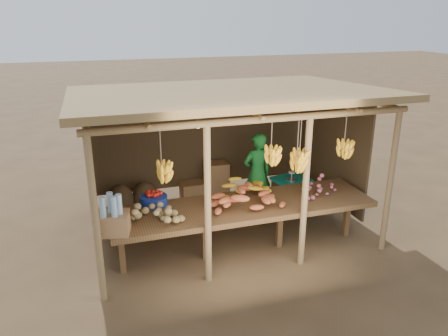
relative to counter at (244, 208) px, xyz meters
name	(u,v)px	position (x,y,z in m)	size (l,w,h in m)	color
ground	(224,225)	(0.00, 0.95, -0.74)	(60.00, 60.00, 0.00)	brown
stall_structure	(226,118)	(0.00, 0.85, 1.17)	(4.70, 3.50, 2.43)	olive
counter	(244,208)	(0.00, 0.00, 0.00)	(3.90, 1.05, 0.80)	brown
potato_heap	(145,212)	(-1.47, -0.19, 0.24)	(0.99, 0.59, 0.37)	#937D4C
sweet_potato_heap	(244,193)	(-0.01, -0.01, 0.24)	(1.09, 0.65, 0.36)	#C25932
onion_heap	(319,184)	(1.25, 0.01, 0.24)	(0.69, 0.41, 0.35)	#A4505D
banana_pile	(248,184)	(0.19, 0.33, 0.24)	(0.69, 0.41, 0.35)	yellow
tomato_basin	(154,199)	(-1.26, 0.39, 0.15)	(0.40, 0.40, 0.21)	navy
bottle_box	(112,218)	(-1.90, -0.32, 0.27)	(0.49, 0.42, 0.54)	olive
vendor	(257,173)	(0.75, 1.32, 0.01)	(0.54, 0.36, 1.49)	#1B7C2E
tarp_crate	(291,192)	(1.43, 1.30, -0.43)	(0.71, 0.65, 0.74)	brown
carton_stack	(208,184)	(0.06, 2.15, -0.43)	(0.95, 0.37, 0.71)	olive
burlap_sacks	(133,197)	(-1.42, 1.97, -0.45)	(0.94, 0.49, 0.66)	#4D3A23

